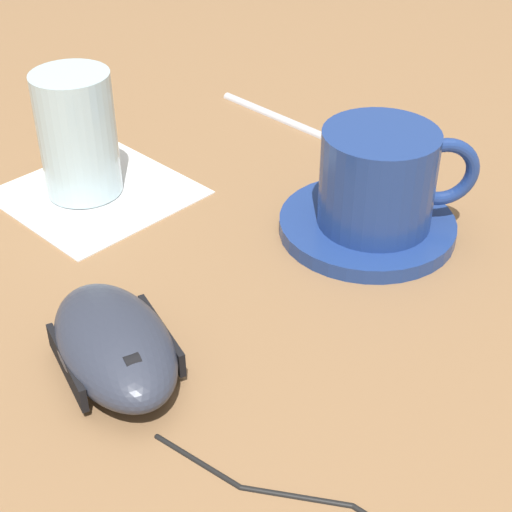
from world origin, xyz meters
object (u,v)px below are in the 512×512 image
saucer (367,226)px  drinking_glass (78,134)px  coffee_cup (381,178)px  computer_mouse (115,344)px  pen (278,114)px

saucer → drinking_glass: (0.14, -0.18, 0.05)m
saucer → coffee_cup: size_ratio=1.25×
saucer → drinking_glass: bearing=-52.1°
saucer → coffee_cup: bearing=118.4°
computer_mouse → saucer: bearing=-175.7°
computer_mouse → pen: size_ratio=0.86×
drinking_glass → computer_mouse: bearing=67.9°
saucer → coffee_cup: (-0.00, 0.01, 0.04)m
saucer → computer_mouse: size_ratio=1.06×
coffee_cup → pen: size_ratio=0.73×
computer_mouse → pen: bearing=-144.0°
saucer → pen: (-0.07, -0.20, -0.00)m
drinking_glass → saucer: bearing=127.9°
computer_mouse → drinking_glass: bearing=-112.1°
saucer → drinking_glass: drinking_glass is taller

